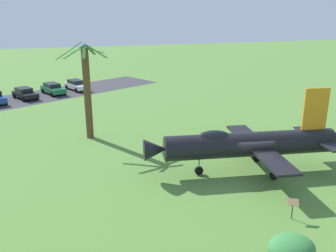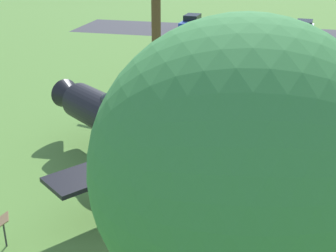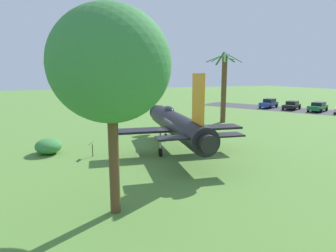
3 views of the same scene
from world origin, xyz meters
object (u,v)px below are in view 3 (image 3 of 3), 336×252
Objects in this scene: shade_tree at (111,65)px; shrub_near_fence at (48,146)px; display_jet at (176,123)px; info_plaque at (92,145)px; parked_car_black at (292,105)px; parked_car_green at (318,107)px; parked_car_blue at (269,103)px; palm_tree at (224,88)px.

shade_tree is 12.67m from shrub_near_fence.
display_jet is 12.31× the size of info_plaque.
parked_car_green is at bearing 90.52° from parked_car_black.
info_plaque is 38.28m from parked_car_blue.
info_plaque is 0.25× the size of parked_car_black.
shrub_near_fence is at bearing -7.49° from parked_car_black.
shade_tree is 1.01× the size of palm_tree.
palm_tree is 1.86× the size of parked_car_black.
parked_car_blue is (-33.78, -27.69, -5.36)m from shade_tree.
shade_tree is 25.16m from palm_tree.
shrub_near_fence is 40.25m from parked_car_black.
display_jet reaches higher than parked_car_green.
display_jet reaches higher than info_plaque.
display_jet is 33.08m from parked_car_green.
info_plaque is at bearing 5.86° from parked_car_blue.
parked_car_black is 3.89m from parked_car_blue.
shade_tree is at bearing 7.71° from parked_car_black.
palm_tree is at bearing -7.26° from parked_car_black.
shade_tree reaches higher than parked_car_blue.
shade_tree is 43.06m from parked_car_green.
shade_tree reaches higher than parked_car_black.
info_plaque is at bearing 27.68° from palm_tree.
display_jet is 3.10× the size of parked_car_black.
display_jet is 9.69m from shrub_near_fence.
shade_tree is 1.91× the size of parked_car_blue.
shrub_near_fence is (20.03, 6.84, -3.64)m from palm_tree.
parked_car_black is (1.81, -3.55, -0.03)m from parked_car_green.
shade_tree is at bearing 6.07° from parked_car_green.
display_jet is 1.66× the size of palm_tree.
palm_tree is at bearing 7.55° from parked_car_blue.
palm_tree is at bearing -152.32° from info_plaque.
parked_car_black is at bearing -160.71° from palm_tree.
parked_car_black is at bearing 93.90° from parked_car_blue.
info_plaque is (17.14, 8.99, -3.36)m from palm_tree.
palm_tree is 19.40m from parked_car_black.
palm_tree is (-17.55, -17.92, -1.97)m from shade_tree.
shrub_near_fence is at bearing -9.35° from parked_car_green.
parked_car_black is (-35.57, -24.23, -5.44)m from shade_tree.
info_plaque is at bearing -3.04° from parked_car_black.
parked_car_green is (-36.98, -11.75, -0.09)m from info_plaque.
palm_tree is 20.32m from parked_car_green.
parked_car_black is (-35.16, -15.30, -0.12)m from info_plaque.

